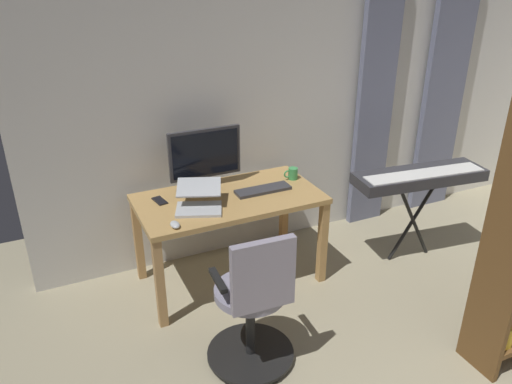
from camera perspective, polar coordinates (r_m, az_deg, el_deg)
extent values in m
cube|color=silver|center=(4.54, 8.92, 11.14)|extent=(5.32, 0.10, 2.56)
cube|color=slate|center=(5.20, 20.56, 10.78)|extent=(0.46, 0.06, 2.40)
cube|color=slate|center=(4.68, 13.37, 10.20)|extent=(0.36, 0.06, 2.40)
cube|color=tan|center=(3.76, -3.09, -0.80)|extent=(1.37, 0.72, 0.04)
cube|color=tan|center=(3.95, 7.55, -5.69)|extent=(0.06, 0.06, 0.69)
cube|color=tan|center=(3.52, -10.85, -10.19)|extent=(0.06, 0.06, 0.69)
cube|color=#BE864A|center=(4.43, 3.19, -1.87)|extent=(0.06, 0.06, 0.69)
cube|color=tan|center=(4.05, -13.21, -5.32)|extent=(0.06, 0.06, 0.69)
cylinder|color=black|center=(3.40, -0.63, -17.77)|extent=(0.56, 0.56, 0.02)
sphere|color=black|center=(3.49, 3.49, -16.84)|extent=(0.05, 0.05, 0.05)
sphere|color=black|center=(3.60, -0.88, -15.15)|extent=(0.05, 0.05, 0.05)
sphere|color=black|center=(3.47, -4.94, -17.18)|extent=(0.05, 0.05, 0.05)
sphere|color=black|center=(3.26, -3.23, -20.55)|extent=(0.05, 0.05, 0.05)
sphere|color=black|center=(3.27, 2.43, -20.30)|extent=(0.05, 0.05, 0.05)
cylinder|color=black|center=(3.25, -0.65, -14.82)|extent=(0.06, 0.06, 0.46)
cylinder|color=gray|center=(3.09, -0.67, -11.22)|extent=(0.46, 0.46, 0.05)
cube|color=gray|center=(2.80, 0.82, -9.47)|extent=(0.38, 0.07, 0.44)
cube|color=black|center=(2.96, -4.34, -9.95)|extent=(0.05, 0.24, 0.03)
cube|color=black|center=(3.08, 2.82, -8.36)|extent=(0.05, 0.24, 0.03)
cylinder|color=#333338|center=(3.92, -5.62, 0.69)|extent=(0.18, 0.18, 0.01)
cylinder|color=#333338|center=(3.91, -5.65, 1.25)|extent=(0.04, 0.04, 0.07)
cube|color=#333338|center=(3.83, -5.82, 4.39)|extent=(0.56, 0.03, 0.38)
cube|color=black|center=(3.81, -5.73, 4.31)|extent=(0.52, 0.01, 0.34)
cube|color=#333338|center=(3.83, 0.80, 0.25)|extent=(0.43, 0.13, 0.02)
cube|color=#B7BCC1|center=(3.56, -6.50, -1.96)|extent=(0.38, 0.33, 0.02)
cube|color=#B7BCC1|center=(3.61, -6.50, 0.56)|extent=(0.37, 0.32, 0.06)
ellipsoid|color=#B7BCC1|center=(3.37, -9.18, -3.68)|extent=(0.06, 0.10, 0.04)
cube|color=black|center=(3.74, -10.88, -0.98)|extent=(0.09, 0.15, 0.01)
cylinder|color=#3D9951|center=(4.04, 4.22, 2.11)|extent=(0.08, 0.08, 0.09)
torus|color=#3D9951|center=(4.01, 3.59, 2.05)|extent=(0.06, 0.01, 0.06)
cube|color=brown|center=(3.14, 26.45, -5.19)|extent=(0.04, 0.30, 1.81)
cube|color=gold|center=(3.53, 25.30, -13.80)|extent=(0.07, 0.24, 0.15)
cube|color=orange|center=(3.61, 26.59, -13.11)|extent=(0.07, 0.24, 0.15)
cylinder|color=black|center=(4.42, 17.39, -3.05)|extent=(0.40, 0.08, 0.71)
cylinder|color=black|center=(4.42, 17.39, -3.05)|extent=(0.40, 0.08, 0.71)
cube|color=#333338|center=(4.25, 18.07, 1.68)|extent=(1.12, 0.45, 0.09)
cube|color=white|center=(4.19, 18.58, 2.00)|extent=(1.02, 0.30, 0.01)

